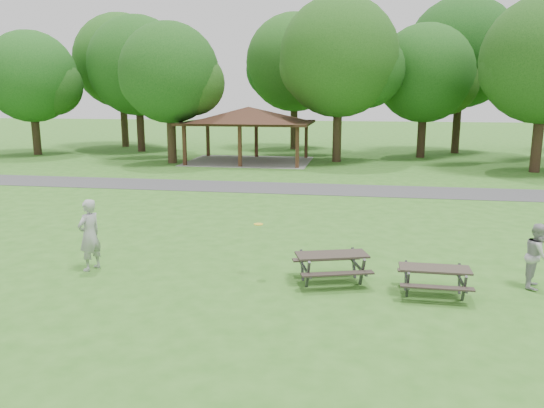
{
  "coord_description": "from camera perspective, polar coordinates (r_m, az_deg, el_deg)",
  "views": [
    {
      "loc": [
        3.66,
        -11.81,
        4.66
      ],
      "look_at": [
        1.0,
        4.0,
        1.3
      ],
      "focal_mm": 35.0,
      "sensor_mm": 36.0,
      "label": 1
    }
  ],
  "objects": [
    {
      "name": "asphalt_path",
      "position": [
        26.48,
        1.46,
        1.72
      ],
      "size": [
        120.0,
        3.2,
        0.02
      ],
      "primitive_type": "cube",
      "color": "#404042",
      "rests_on": "ground"
    },
    {
      "name": "frisbee_in_flight",
      "position": [
        13.49,
        -1.47,
        -2.19
      ],
      "size": [
        0.25,
        0.25,
        0.02
      ],
      "color": "yellow",
      "rests_on": "ground"
    },
    {
      "name": "tree_deep_a",
      "position": [
        48.94,
        -15.8,
        14.31
      ],
      "size": [
        8.4,
        8.0,
        11.38
      ],
      "color": "#322416",
      "rests_on": "ground"
    },
    {
      "name": "picnic_table_far",
      "position": [
        13.05,
        17.07,
        -7.23
      ],
      "size": [
        1.63,
        1.33,
        0.7
      ],
      "color": "#322B24",
      "rests_on": "ground"
    },
    {
      "name": "frisbee_catcher",
      "position": [
        14.41,
        26.7,
        -5.0
      ],
      "size": [
        0.83,
        0.93,
        1.6
      ],
      "primitive_type": "imported",
      "rotation": [
        0.0,
        0.0,
        1.24
      ],
      "color": "#A6A6A9",
      "rests_on": "ground"
    },
    {
      "name": "tree_row_e",
      "position": [
        36.93,
        7.37,
        15.04
      ],
      "size": [
        8.4,
        8.0,
        11.02
      ],
      "color": "black",
      "rests_on": "ground"
    },
    {
      "name": "tree_row_d",
      "position": [
        36.59,
        -10.86,
        13.38
      ],
      "size": [
        6.93,
        6.6,
        9.27
      ],
      "color": "#312315",
      "rests_on": "ground"
    },
    {
      "name": "pavilion",
      "position": [
        36.66,
        -2.55,
        9.33
      ],
      "size": [
        8.6,
        7.01,
        3.76
      ],
      "color": "#351E13",
      "rests_on": "ground"
    },
    {
      "name": "tree_row_b",
      "position": [
        44.71,
        -24.37,
        12.11
      ],
      "size": [
        7.14,
        6.8,
        9.28
      ],
      "color": "black",
      "rests_on": "ground"
    },
    {
      "name": "picnic_table_middle",
      "position": [
        13.37,
        6.44,
        -6.07
      ],
      "size": [
        2.11,
        1.88,
        0.77
      ],
      "color": "#2E2721",
      "rests_on": "ground"
    },
    {
      "name": "ground",
      "position": [
        13.22,
        -7.26,
        -8.92
      ],
      "size": [
        160.0,
        160.0,
        0.0
      ],
      "primitive_type": "plane",
      "color": "#326D1F",
      "rests_on": "ground"
    },
    {
      "name": "tree_row_c",
      "position": [
        44.49,
        -14.13,
        13.92
      ],
      "size": [
        8.19,
        7.8,
        10.67
      ],
      "color": "black",
      "rests_on": "ground"
    },
    {
      "name": "tree_deep_c",
      "position": [
        44.55,
        19.83,
        14.75
      ],
      "size": [
        8.82,
        8.4,
        11.9
      ],
      "color": "black",
      "rests_on": "ground"
    },
    {
      "name": "frisbee_thrower",
      "position": [
        14.92,
        -19.04,
        -3.17
      ],
      "size": [
        0.67,
        0.82,
        1.93
      ],
      "primitive_type": "imported",
      "rotation": [
        0.0,
        0.0,
        -1.91
      ],
      "color": "#A1A1A3",
      "rests_on": "ground"
    },
    {
      "name": "tree_row_f",
      "position": [
        40.6,
        16.24,
        13.05
      ],
      "size": [
        7.35,
        7.0,
        9.55
      ],
      "color": "black",
      "rests_on": "ground"
    },
    {
      "name": "tree_deep_b",
      "position": [
        45.24,
        2.57,
        14.65
      ],
      "size": [
        8.4,
        8.0,
        11.13
      ],
      "color": "black",
      "rests_on": "ground"
    }
  ]
}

